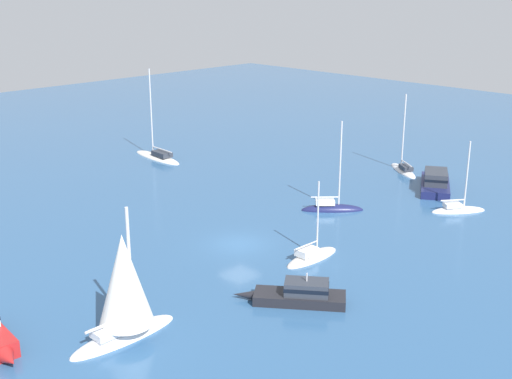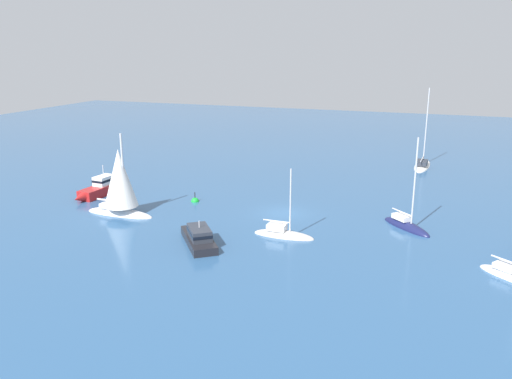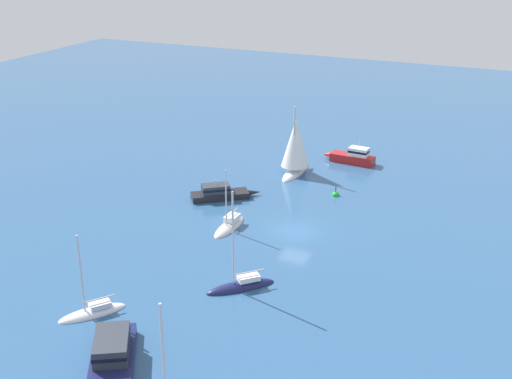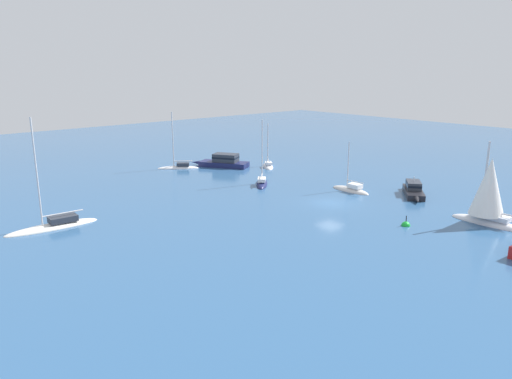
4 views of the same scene
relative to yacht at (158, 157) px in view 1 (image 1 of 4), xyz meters
The scene contains 10 objects.
ground_plane 26.72m from the yacht, 156.03° to the left, with size 160.00×160.00×0.00m, color #2D5684.
yacht is the anchor object (origin of this frame).
sloop 26.49m from the yacht, 146.43° to the right, with size 5.42×4.40×8.19m.
sailboat 24.49m from the yacht, behind, with size 4.60×4.71×8.25m.
powerboat 36.84m from the yacht, 156.42° to the left, with size 6.18×5.15×1.99m.
cabin_cruiser 29.87m from the yacht, 157.38° to the right, with size 5.77×8.11×1.86m.
ketch 33.05m from the yacht, 167.29° to the right, with size 3.89×4.58×6.50m.
ketch_1 38.54m from the yacht, 140.55° to the left, with size 3.00×6.64×7.95m.
ketch_2 31.31m from the yacht, 163.07° to the left, with size 1.49×4.99×6.03m.
channel_buoy 31.07m from the yacht, 139.79° to the left, with size 0.78×0.78×1.32m.
Camera 1 is at (-33.05, 31.33, 18.66)m, focal length 46.40 mm.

